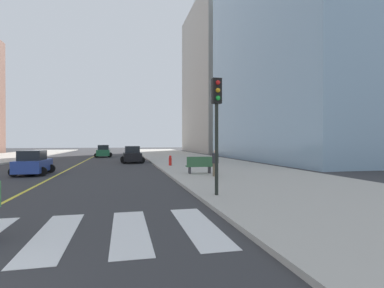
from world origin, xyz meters
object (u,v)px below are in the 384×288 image
Objects in this scene: car_black_nearest at (132,155)px; traffic_light_near_corner at (217,113)px; pedestrian_waiting_east at (215,162)px; car_blue_third at (33,163)px; car_green_second at (103,151)px; park_bench at (200,165)px; fire_hydrant at (170,161)px.

traffic_light_near_corner reaches higher than car_black_nearest.
pedestrian_waiting_east is (1.87, 6.19, -2.37)m from traffic_light_near_corner.
pedestrian_waiting_east is at bearing -22.49° from car_blue_third.
car_green_second reaches higher than car_blue_third.
car_black_nearest is 21.84m from traffic_light_near_corner.
pedestrian_waiting_east is at bearing -161.45° from park_bench.
traffic_light_near_corner is 5.19× the size of fire_hydrant.
car_blue_third is 2.32× the size of pedestrian_waiting_east.
pedestrian_waiting_east is at bearing -106.85° from traffic_light_near_corner.
car_blue_third is at bearing 81.40° from car_green_second.
car_black_nearest is at bearing 105.75° from car_green_second.
park_bench is at bearing -99.60° from traffic_light_near_corner.
car_green_second is at bearing 109.64° from fire_hydrant.
car_blue_third is at bearing -158.72° from fire_hydrant.
traffic_light_near_corner reaches higher than park_bench.
pedestrian_waiting_east reaches higher than fire_hydrant.
park_bench is 1.88m from pedestrian_waiting_east.
traffic_light_near_corner is at bearing 95.81° from car_black_nearest.
car_black_nearest is 1.01× the size of car_green_second.
pedestrian_waiting_east is 1.80× the size of fire_hydrant.
fire_hydrant is (-0.90, 7.05, -0.11)m from park_bench.
traffic_light_near_corner is at bearing 172.27° from park_bench.
car_black_nearest is 1.08× the size of car_blue_third.
car_black_nearest is 2.20× the size of park_bench.
park_bench is at bearing -15.34° from car_blue_third.
traffic_light_near_corner is at bearing 99.92° from car_green_second.
car_black_nearest is at bearing 98.62° from pedestrian_waiting_east.
traffic_light_near_corner is at bearing -114.72° from pedestrian_waiting_east.
car_black_nearest is 0.87× the size of traffic_light_near_corner.
car_green_second is at bearing -74.82° from car_black_nearest.
fire_hydrant is at bearing 108.97° from car_green_second.
car_blue_third is 12.49m from pedestrian_waiting_east.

